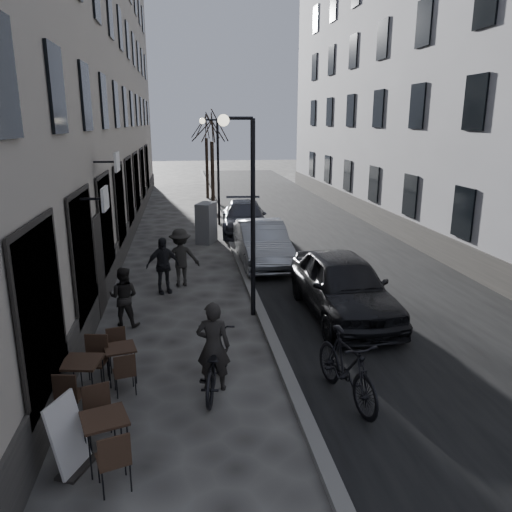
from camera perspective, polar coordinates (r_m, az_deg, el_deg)
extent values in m
plane|color=#34322F|center=(8.08, 6.11, -22.54)|extent=(120.00, 120.00, 0.00)
cube|color=black|center=(23.38, 5.62, 2.90)|extent=(7.30, 60.00, 0.00)
cube|color=slate|center=(22.78, -3.34, 2.77)|extent=(0.25, 60.00, 0.12)
cube|color=#ACA291|center=(23.28, -20.40, 21.84)|extent=(4.00, 35.00, 16.00)
cube|color=gray|center=(25.48, 19.19, 21.28)|extent=(4.00, 35.00, 16.00)
cylinder|color=black|center=(12.53, -0.34, 3.97)|extent=(0.12, 0.12, 5.00)
cylinder|color=black|center=(12.25, -2.05, 15.47)|extent=(0.70, 0.08, 0.08)
sphere|color=#FFF2CC|center=(12.21, -3.74, 15.22)|extent=(0.28, 0.28, 0.28)
cylinder|color=black|center=(24.35, -4.33, 9.37)|extent=(0.12, 0.12, 5.00)
cylinder|color=black|center=(24.21, -5.31, 15.24)|extent=(0.70, 0.08, 0.08)
sphere|color=#FFF2CC|center=(24.19, -6.16, 15.10)|extent=(0.28, 0.28, 0.28)
cylinder|color=black|center=(27.38, -4.98, 8.83)|extent=(0.20, 0.20, 3.90)
cylinder|color=black|center=(33.34, -5.62, 9.93)|extent=(0.20, 0.20, 3.90)
cube|color=#312115|center=(7.92, -16.96, -17.34)|extent=(0.80, 0.80, 0.04)
cylinder|color=black|center=(7.89, -18.41, -21.00)|extent=(0.02, 0.02, 0.74)
cylinder|color=black|center=(7.95, -14.38, -20.38)|extent=(0.02, 0.02, 0.74)
cylinder|color=black|center=(8.33, -18.96, -18.94)|extent=(0.02, 0.02, 0.74)
cylinder|color=black|center=(8.38, -15.18, -18.38)|extent=(0.02, 0.02, 0.74)
cube|color=#312115|center=(9.57, -19.36, -11.36)|extent=(0.78, 0.78, 0.04)
cylinder|color=black|center=(9.63, -21.35, -14.12)|extent=(0.03, 0.03, 0.77)
cylinder|color=black|center=(9.43, -18.12, -14.46)|extent=(0.03, 0.03, 0.77)
cylinder|color=black|center=(10.08, -20.10, -12.62)|extent=(0.03, 0.03, 0.77)
cylinder|color=black|center=(9.89, -17.01, -12.90)|extent=(0.03, 0.03, 0.77)
cube|color=#312115|center=(10.16, -15.30, -10.10)|extent=(0.69, 0.69, 0.04)
cylinder|color=black|center=(10.08, -16.37, -12.63)|extent=(0.02, 0.02, 0.67)
cylinder|color=black|center=(10.12, -13.60, -12.31)|extent=(0.02, 0.02, 0.67)
cylinder|color=black|center=(10.51, -16.65, -11.46)|extent=(0.02, 0.02, 0.67)
cylinder|color=black|center=(10.55, -14.00, -11.16)|extent=(0.02, 0.02, 0.67)
cube|color=black|center=(8.37, -19.75, -21.73)|extent=(0.55, 0.72, 0.04)
cube|color=silver|center=(8.08, -20.74, -18.51)|extent=(0.51, 0.71, 1.09)
cube|color=slate|center=(20.93, -5.70, 3.79)|extent=(0.98, 1.26, 1.68)
imported|color=black|center=(9.63, -4.85, -12.07)|extent=(1.08, 2.12, 1.07)
imported|color=black|center=(9.48, -4.90, -10.24)|extent=(0.70, 0.53, 1.74)
imported|color=black|center=(12.73, -14.88, -4.52)|extent=(0.85, 0.73, 1.51)
imported|color=black|center=(15.45, -8.62, -0.17)|extent=(1.22, 0.78, 1.79)
imported|color=black|center=(14.87, -10.61, -1.07)|extent=(1.07, 0.72, 1.69)
imported|color=black|center=(13.12, 9.91, -3.33)|extent=(2.05, 4.87, 1.64)
imported|color=gray|center=(17.71, 0.70, 1.49)|extent=(1.62, 4.57, 1.50)
imported|color=#3B3C45|center=(22.75, -1.36, 4.42)|extent=(2.42, 5.00, 1.40)
imported|color=black|center=(9.33, 10.31, -12.41)|extent=(1.00, 2.23, 1.30)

